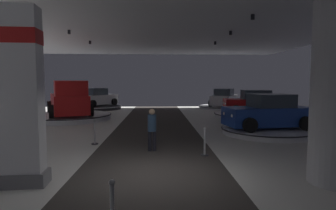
{
  "coord_description": "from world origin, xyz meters",
  "views": [
    {
      "loc": [
        0.17,
        -7.67,
        2.57
      ],
      "look_at": [
        0.68,
        6.67,
        1.4
      ],
      "focal_mm": 29.91,
      "sensor_mm": 36.0,
      "label": 1
    }
  ],
  "objects": [
    {
      "name": "stanchion_b",
      "position": [
        1.8,
        1.92,
        0.37
      ],
      "size": [
        0.28,
        0.28,
        1.01
      ],
      "color": "#333338",
      "rests_on": "ground"
    },
    {
      "name": "display_platform_deep_left",
      "position": [
        -5.74,
        19.26,
        0.17
      ],
      "size": [
        4.72,
        4.72,
        0.31
      ],
      "color": "#333338",
      "rests_on": "ground"
    },
    {
      "name": "display_platform_far_right",
      "position": [
        7.16,
        12.54,
        0.16
      ],
      "size": [
        5.66,
        5.66,
        0.29
      ],
      "color": "silver",
      "rests_on": "ground"
    },
    {
      "name": "display_car_deep_right",
      "position": [
        6.66,
        19.51,
        1.01
      ],
      "size": [
        3.57,
        4.56,
        1.71
      ],
      "color": "silver",
      "rests_on": "display_platform_deep_right"
    },
    {
      "name": "display_car_mid_right",
      "position": [
        5.65,
        5.97,
        1.05
      ],
      "size": [
        4.42,
        2.7,
        1.71
      ],
      "color": "navy",
      "rests_on": "display_platform_mid_right"
    },
    {
      "name": "stanchion_a",
      "position": [
        -2.46,
        3.85,
        0.37
      ],
      "size": [
        0.28,
        0.28,
        1.01
      ],
      "color": "#333338",
      "rests_on": "ground"
    },
    {
      "name": "display_car_far_right",
      "position": [
        7.19,
        12.53,
        1.06
      ],
      "size": [
        4.35,
        2.52,
        1.71
      ],
      "color": "red",
      "rests_on": "display_platform_far_right"
    },
    {
      "name": "ground",
      "position": [
        0.0,
        0.0,
        -0.02
      ],
      "size": [
        24.0,
        44.0,
        0.06
      ],
      "color": "silver"
    },
    {
      "name": "display_platform_mid_right",
      "position": [
        5.62,
        5.96,
        0.16
      ],
      "size": [
        4.53,
        4.53,
        0.28
      ],
      "color": "silver",
      "rests_on": "ground"
    },
    {
      "name": "pickup_truck_far_left",
      "position": [
        -5.86,
        11.41,
        1.3
      ],
      "size": [
        4.18,
        5.7,
        2.3
      ],
      "color": "red",
      "rests_on": "display_platform_far_left"
    },
    {
      "name": "display_platform_deep_right",
      "position": [
        6.67,
        19.54,
        0.14
      ],
      "size": [
        5.04,
        5.04,
        0.25
      ],
      "color": "silver",
      "rests_on": "ground"
    },
    {
      "name": "display_platform_far_left",
      "position": [
        -5.98,
        11.7,
        0.2
      ],
      "size": [
        5.73,
        5.73,
        0.37
      ],
      "color": "silver",
      "rests_on": "ground"
    },
    {
      "name": "brand_sign_pylon",
      "position": [
        -3.25,
        -0.75,
        2.26
      ],
      "size": [
        1.31,
        0.73,
        4.39
      ],
      "color": "slate",
      "rests_on": "ground"
    },
    {
      "name": "visitor_walking_near",
      "position": [
        -0.06,
        2.63,
        0.91
      ],
      "size": [
        0.32,
        0.32,
        1.59
      ],
      "color": "black",
      "rests_on": "ground"
    },
    {
      "name": "display_car_deep_left",
      "position": [
        -5.76,
        19.24,
        1.07
      ],
      "size": [
        3.77,
        4.51,
        1.71
      ],
      "color": "silver",
      "rests_on": "display_platform_deep_left"
    }
  ]
}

